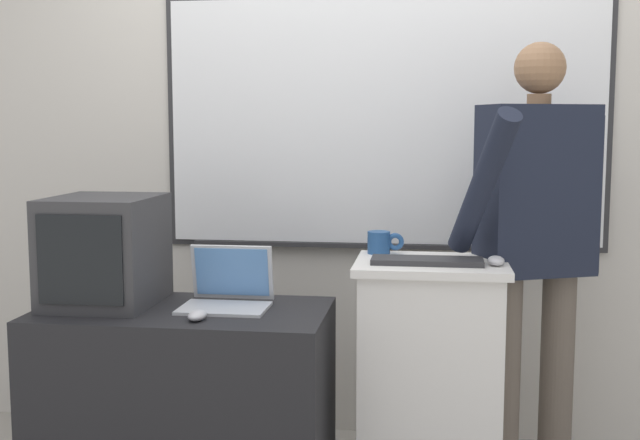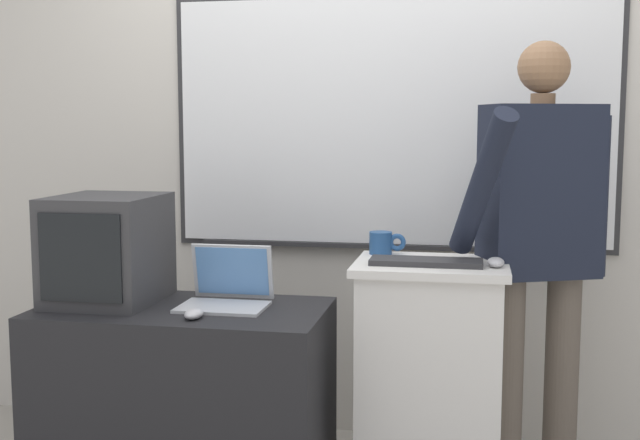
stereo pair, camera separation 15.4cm
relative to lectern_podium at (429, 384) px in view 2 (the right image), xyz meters
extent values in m
cube|color=beige|center=(-0.38, 0.73, 0.88)|extent=(6.40, 0.12, 2.69)
cube|color=#2D2D30|center=(-0.22, 0.66, 0.97)|extent=(1.98, 0.02, 1.14)
cube|color=white|center=(-0.22, 0.66, 0.97)|extent=(1.93, 0.02, 1.09)
cube|color=#2D2D30|center=(-0.22, 0.64, 0.42)|extent=(1.73, 0.04, 0.02)
cube|color=silver|center=(0.00, 0.00, -0.02)|extent=(0.51, 0.41, 0.90)
cube|color=silver|center=(0.00, 0.00, 0.45)|extent=(0.56, 0.45, 0.03)
cube|color=black|center=(-0.89, -0.20, -0.08)|extent=(1.05, 0.56, 0.77)
cylinder|color=brown|center=(0.28, 0.13, -0.04)|extent=(0.13, 0.13, 0.86)
cylinder|color=brown|center=(0.50, 0.22, -0.04)|extent=(0.13, 0.13, 0.86)
cube|color=black|center=(0.39, 0.18, 0.71)|extent=(0.47, 0.36, 0.64)
cylinder|color=#8C6647|center=(0.39, 0.18, 1.06)|extent=(0.09, 0.09, 0.04)
sphere|color=#8C6647|center=(0.39, 0.18, 1.17)|extent=(0.19, 0.19, 0.19)
cylinder|color=black|center=(0.17, -0.10, 0.75)|extent=(0.25, 0.44, 0.53)
cylinder|color=black|center=(0.61, 0.27, 0.69)|extent=(0.08, 0.08, 0.61)
cube|color=#B7BABF|center=(-0.74, -0.20, 0.31)|extent=(0.31, 0.22, 0.01)
cube|color=#B7BABF|center=(-0.74, -0.07, 0.41)|extent=(0.31, 0.05, 0.21)
cube|color=#598CCC|center=(-0.74, -0.08, 0.42)|extent=(0.28, 0.04, 0.18)
cube|color=#2D2D30|center=(-0.02, -0.06, 0.47)|extent=(0.40, 0.14, 0.02)
ellipsoid|color=#BCBCC1|center=(-0.79, -0.36, 0.32)|extent=(0.06, 0.10, 0.03)
ellipsoid|color=#BCBCC1|center=(0.23, -0.06, 0.48)|extent=(0.06, 0.10, 0.03)
cube|color=#333335|center=(-1.19, -0.16, 0.50)|extent=(0.37, 0.43, 0.40)
cube|color=black|center=(-1.19, -0.37, 0.50)|extent=(0.31, 0.01, 0.31)
cylinder|color=#234C84|center=(-0.20, 0.15, 0.51)|extent=(0.09, 0.09, 0.09)
torus|color=#234C84|center=(-0.14, 0.15, 0.51)|extent=(0.07, 0.02, 0.07)
camera|label=1|loc=(-0.01, -2.94, 0.96)|focal=45.00mm
camera|label=2|loc=(0.15, -2.91, 0.96)|focal=45.00mm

